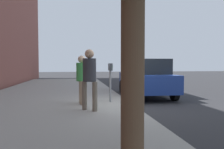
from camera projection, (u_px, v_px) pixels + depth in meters
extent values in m
plane|color=#2B2B2D|center=(131.00, 107.00, 7.61)|extent=(80.00, 80.00, 0.00)
cube|color=gray|center=(44.00, 108.00, 7.12)|extent=(28.00, 6.00, 0.15)
cylinder|color=gray|center=(110.00, 86.00, 7.80)|extent=(0.07, 0.07, 1.15)
cube|color=#383D42|center=(111.00, 67.00, 7.67)|extent=(0.16, 0.11, 0.26)
cube|color=#383D42|center=(110.00, 67.00, 7.87)|extent=(0.16, 0.11, 0.26)
cube|color=#268C33|center=(112.00, 66.00, 7.68)|extent=(0.10, 0.01, 0.10)
cube|color=#268C33|center=(112.00, 66.00, 7.88)|extent=(0.10, 0.01, 0.10)
cylinder|color=tan|center=(81.00, 92.00, 7.58)|extent=(0.15, 0.15, 0.80)
cylinder|color=tan|center=(82.00, 93.00, 7.23)|extent=(0.15, 0.15, 0.80)
cylinder|color=green|center=(82.00, 72.00, 7.38)|extent=(0.37, 0.37, 0.63)
sphere|color=beige|center=(82.00, 59.00, 7.36)|extent=(0.25, 0.25, 0.25)
cylinder|color=#726656|center=(84.00, 95.00, 6.47)|extent=(0.15, 0.15, 0.86)
cylinder|color=#726656|center=(95.00, 96.00, 6.26)|extent=(0.15, 0.15, 0.86)
cylinder|color=#333338|center=(89.00, 70.00, 6.33)|extent=(0.40, 0.40, 0.68)
sphere|color=tan|center=(89.00, 54.00, 6.31)|extent=(0.27, 0.27, 0.27)
cube|color=navy|center=(145.00, 81.00, 10.32)|extent=(4.47, 2.00, 0.76)
cube|color=black|center=(146.00, 67.00, 10.09)|extent=(2.26, 1.77, 0.68)
cylinder|color=black|center=(122.00, 86.00, 11.65)|extent=(0.67, 0.24, 0.66)
cylinder|color=black|center=(153.00, 86.00, 11.86)|extent=(0.67, 0.24, 0.66)
cylinder|color=black|center=(134.00, 93.00, 8.81)|extent=(0.67, 0.24, 0.66)
cylinder|color=black|center=(174.00, 93.00, 9.03)|extent=(0.67, 0.24, 0.66)
cylinder|color=brown|center=(133.00, 63.00, 2.87)|extent=(0.32, 0.32, 2.77)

